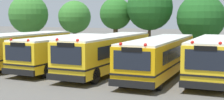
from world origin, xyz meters
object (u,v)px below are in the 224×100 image
(school_bus_1, at_px, (26,48))
(tree_2, at_px, (115,14))
(school_bus_4, at_px, (160,55))
(tree_3, at_px, (150,8))
(school_bus_3, at_px, (108,52))
(tree_0, at_px, (28,14))
(tree_1, at_px, (73,17))
(school_bus_2, at_px, (63,51))
(school_bus_5, at_px, (215,57))
(tree_4, at_px, (201,16))

(school_bus_1, height_order, tree_2, tree_2)
(school_bus_1, relative_size, school_bus_4, 0.84)
(tree_3, bearing_deg, school_bus_3, -90.62)
(tree_0, xyz_separation_m, tree_1, (5.27, 1.60, -0.29))
(school_bus_2, distance_m, school_bus_5, 11.01)
(school_bus_4, xyz_separation_m, tree_4, (1.12, 9.68, 2.57))
(school_bus_2, bearing_deg, tree_0, -40.99)
(tree_4, bearing_deg, school_bus_2, -131.26)
(school_bus_1, xyz_separation_m, tree_0, (-7.86, 10.34, 2.77))
(school_bus_3, xyz_separation_m, tree_4, (4.98, 9.63, 2.52))
(school_bus_1, bearing_deg, school_bus_4, -179.97)
(school_bus_1, relative_size, tree_0, 1.49)
(school_bus_4, bearing_deg, tree_1, -41.99)
(school_bus_3, relative_size, tree_4, 1.89)
(school_bus_4, bearing_deg, school_bus_3, -1.52)
(tree_1, distance_m, tree_4, 14.98)
(tree_1, height_order, tree_4, tree_4)
(school_bus_5, height_order, tree_4, tree_4)
(school_bus_5, bearing_deg, tree_1, -35.61)
(school_bus_1, distance_m, school_bus_4, 11.08)
(school_bus_2, relative_size, school_bus_3, 0.88)
(school_bus_5, distance_m, tree_3, 12.52)
(tree_3, bearing_deg, school_bus_1, -127.50)
(tree_1, bearing_deg, tree_3, -13.52)
(tree_4, bearing_deg, school_bus_4, -96.62)
(tree_2, height_order, tree_3, tree_3)
(tree_3, bearing_deg, tree_0, 177.03)
(school_bus_2, height_order, school_bus_5, school_bus_5)
(school_bus_2, xyz_separation_m, tree_4, (8.63, 9.84, 2.60))
(tree_3, bearing_deg, school_bus_5, -53.01)
(school_bus_3, xyz_separation_m, tree_1, (-9.83, 11.93, 2.48))
(school_bus_4, bearing_deg, tree_0, -29.50)
(tree_1, height_order, tree_3, tree_3)
(tree_1, distance_m, tree_3, 10.25)
(school_bus_2, xyz_separation_m, school_bus_5, (11.01, 0.11, 0.08))
(school_bus_4, relative_size, tree_0, 1.77)
(school_bus_2, height_order, tree_0, tree_0)
(school_bus_3, bearing_deg, tree_0, -34.05)
(tree_0, height_order, tree_4, tree_0)
(school_bus_4, bearing_deg, school_bus_5, 178.51)
(school_bus_2, bearing_deg, school_bus_5, -177.77)
(tree_1, bearing_deg, school_bus_2, -63.02)
(school_bus_5, relative_size, tree_3, 1.31)
(school_bus_4, bearing_deg, school_bus_2, 0.41)
(tree_1, bearing_deg, school_bus_5, -34.97)
(school_bus_3, distance_m, school_bus_5, 7.36)
(tree_2, bearing_deg, school_bus_4, -52.17)
(tree_0, bearing_deg, school_bus_4, -28.71)
(school_bus_3, distance_m, tree_1, 15.65)
(school_bus_2, bearing_deg, school_bus_3, -175.12)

